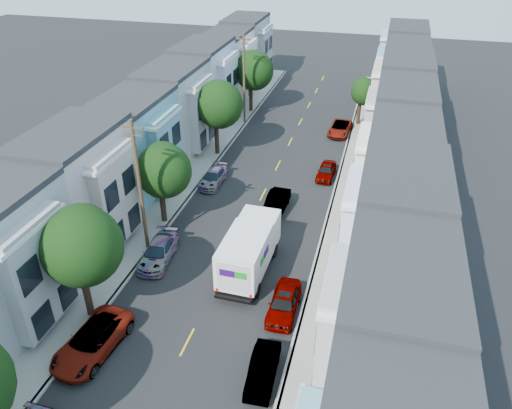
% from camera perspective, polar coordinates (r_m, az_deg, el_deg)
% --- Properties ---
extents(ground, '(160.00, 160.00, 0.00)m').
position_cam_1_polar(ground, '(34.56, -4.16, -8.45)').
color(ground, black).
rests_on(ground, ground).
extents(road_slab, '(12.00, 70.00, 0.02)m').
position_cam_1_polar(road_slab, '(46.61, 1.71, 2.91)').
color(road_slab, black).
rests_on(road_slab, ground).
extents(curb_left, '(0.30, 70.00, 0.15)m').
position_cam_1_polar(curb_left, '(48.15, -5.32, 3.84)').
color(curb_left, gray).
rests_on(curb_left, ground).
extents(curb_right, '(0.30, 70.00, 0.15)m').
position_cam_1_polar(curb_right, '(45.77, 9.10, 2.03)').
color(curb_right, gray).
rests_on(curb_right, ground).
extents(sidewalk_left, '(2.60, 70.00, 0.15)m').
position_cam_1_polar(sidewalk_left, '(48.58, -6.77, 4.00)').
color(sidewalk_left, gray).
rests_on(sidewalk_left, ground).
extents(sidewalk_right, '(2.60, 70.00, 0.15)m').
position_cam_1_polar(sidewalk_right, '(45.69, 10.72, 1.82)').
color(sidewalk_right, gray).
rests_on(sidewalk_right, ground).
extents(centerline, '(0.12, 70.00, 0.01)m').
position_cam_1_polar(centerline, '(46.62, 1.71, 2.90)').
color(centerline, gold).
rests_on(centerline, ground).
extents(townhouse_row_left, '(5.00, 70.00, 8.50)m').
position_cam_1_polar(townhouse_row_left, '(50.04, -10.84, 4.39)').
color(townhouse_row_left, white).
rests_on(townhouse_row_left, ground).
extents(townhouse_row_right, '(5.00, 70.00, 8.50)m').
position_cam_1_polar(townhouse_row_right, '(45.73, 15.43, 1.10)').
color(townhouse_row_right, white).
rests_on(townhouse_row_right, ground).
extents(tree_b, '(4.70, 4.70, 7.65)m').
position_cam_1_polar(tree_b, '(30.09, -19.40, -4.57)').
color(tree_b, black).
rests_on(tree_b, ground).
extents(tree_c, '(4.26, 4.26, 6.78)m').
position_cam_1_polar(tree_c, '(38.59, -10.62, 3.79)').
color(tree_c, black).
rests_on(tree_c, ground).
extents(tree_d, '(4.70, 4.70, 7.69)m').
position_cam_1_polar(tree_d, '(49.58, -4.34, 11.30)').
color(tree_d, black).
rests_on(tree_d, ground).
extents(tree_e, '(4.70, 4.70, 7.47)m').
position_cam_1_polar(tree_e, '(61.45, -0.32, 15.04)').
color(tree_e, black).
rests_on(tree_e, ground).
extents(tree_far_r, '(3.10, 3.10, 5.55)m').
position_cam_1_polar(tree_far_r, '(58.80, 12.20, 12.46)').
color(tree_far_r, black).
rests_on(tree_far_r, ground).
extents(utility_pole_near, '(1.60, 0.26, 10.00)m').
position_cam_1_polar(utility_pole_near, '(35.45, -13.13, 1.88)').
color(utility_pole_near, '#42301E').
rests_on(utility_pole_near, ground).
extents(utility_pole_far, '(1.60, 0.26, 10.00)m').
position_cam_1_polar(utility_pole_far, '(57.82, -1.37, 14.07)').
color(utility_pole_far, '#42301E').
rests_on(utility_pole_far, ground).
extents(fedex_truck, '(2.72, 7.06, 3.39)m').
position_cam_1_polar(fedex_truck, '(33.98, -0.78, -5.12)').
color(fedex_truck, white).
rests_on(fedex_truck, ground).
extents(lead_sedan, '(1.66, 4.44, 1.47)m').
position_cam_1_polar(lead_sedan, '(41.36, 2.31, 0.13)').
color(lead_sedan, '#232328').
rests_on(lead_sedan, ground).
extents(parked_left_b, '(3.01, 5.65, 1.51)m').
position_cam_1_polar(parked_left_b, '(30.66, -18.21, -14.63)').
color(parked_left_b, '#0F1D39').
rests_on(parked_left_b, ground).
extents(parked_left_c, '(2.36, 4.77, 1.38)m').
position_cam_1_polar(parked_left_c, '(36.40, -11.11, -5.36)').
color(parked_left_c, '#9C9DA8').
rests_on(parked_left_c, ground).
extents(parked_left_d, '(1.83, 4.24, 1.26)m').
position_cam_1_polar(parked_left_d, '(45.71, -4.91, 3.08)').
color(parked_left_d, '#531124').
rests_on(parked_left_d, ground).
extents(parked_right_a, '(1.57, 3.95, 1.29)m').
position_cam_1_polar(parked_right_a, '(28.01, 0.77, -18.36)').
color(parked_right_a, '#5F5F5F').
rests_on(parked_right_a, ground).
extents(parked_right_b, '(1.78, 4.56, 1.48)m').
position_cam_1_polar(parked_right_b, '(31.58, 3.20, -11.17)').
color(parked_right_b, white).
rests_on(parked_right_b, ground).
extents(parked_right_c, '(1.70, 4.07, 1.30)m').
position_cam_1_polar(parked_right_c, '(47.11, 8.03, 3.80)').
color(parked_right_c, black).
rests_on(parked_right_c, ground).
extents(parked_right_d, '(2.49, 4.85, 1.31)m').
position_cam_1_polar(parked_right_d, '(56.89, 9.56, 8.56)').
color(parked_right_d, black).
rests_on(parked_right_d, ground).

